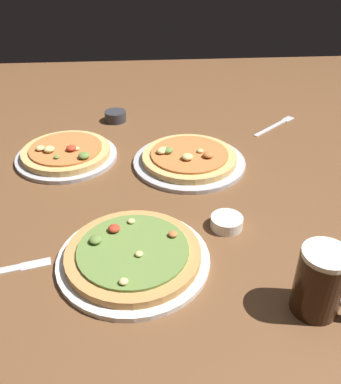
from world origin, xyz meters
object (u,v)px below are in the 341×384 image
at_px(pizza_plate_side, 189,159).
at_px(fork_spare, 275,125).
at_px(pizza_plate_near, 133,256).
at_px(pizza_plate_far, 66,153).
at_px(beer_mug_amber, 322,282).
at_px(ramekin_sauce, 115,116).
at_px(ramekin_butter, 227,222).

bearing_deg(pizza_plate_side, fork_spare, 36.19).
relative_size(pizza_plate_near, pizza_plate_side, 0.98).
bearing_deg(pizza_plate_far, beer_mug_amber, -48.95).
bearing_deg(fork_spare, pizza_plate_side, -143.81).
bearing_deg(pizza_plate_far, pizza_plate_near, -66.85).
height_order(pizza_plate_side, fork_spare, pizza_plate_side).
bearing_deg(pizza_plate_side, pizza_plate_near, -112.08).
height_order(pizza_plate_near, pizza_plate_side, pizza_plate_side).
distance_m(ramekin_sauce, ramekin_butter, 0.67).
bearing_deg(ramekin_butter, pizza_plate_near, -155.06).
xyz_separation_m(beer_mug_amber, ramekin_butter, (-0.12, 0.25, -0.05)).
height_order(ramekin_sauce, fork_spare, ramekin_sauce).
distance_m(pizza_plate_near, fork_spare, 0.79).
bearing_deg(pizza_plate_far, ramekin_butter, -41.06).
bearing_deg(fork_spare, beer_mug_amber, -100.89).
xyz_separation_m(ramekin_sauce, ramekin_butter, (0.27, -0.61, -0.00)).
distance_m(pizza_plate_near, ramekin_sauce, 0.71).
distance_m(pizza_plate_far, beer_mug_amber, 0.80).
relative_size(pizza_plate_side, beer_mug_amber, 2.39).
height_order(pizza_plate_far, ramekin_butter, pizza_plate_far).
bearing_deg(pizza_plate_near, ramekin_butter, 24.94).
relative_size(pizza_plate_side, ramekin_sauce, 4.37).
relative_size(pizza_plate_side, ramekin_butter, 4.33).
bearing_deg(fork_spare, pizza_plate_near, -127.38).
distance_m(pizza_plate_side, ramekin_butter, 0.30).
xyz_separation_m(pizza_plate_near, ramekin_butter, (0.21, 0.10, -0.00)).
relative_size(pizza_plate_near, fork_spare, 1.78).
distance_m(pizza_plate_far, ramekin_sauce, 0.29).
xyz_separation_m(pizza_plate_side, ramekin_butter, (0.05, -0.30, -0.00)).
distance_m(pizza_plate_near, pizza_plate_far, 0.49).
height_order(pizza_plate_near, beer_mug_amber, beer_mug_amber).
distance_m(beer_mug_amber, ramekin_butter, 0.28).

